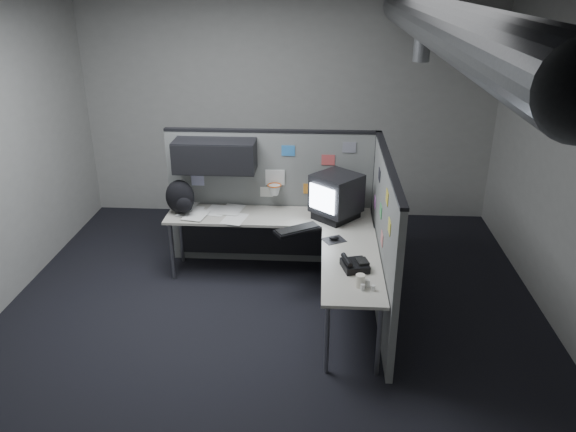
# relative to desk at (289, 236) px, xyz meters

# --- Properties ---
(room) EXTENTS (5.62, 5.62, 3.22)m
(room) POSITION_rel_desk_xyz_m (0.41, -0.70, 1.48)
(room) COLOR black
(room) RESTS_ON ground
(partition_back) EXTENTS (2.44, 0.42, 1.63)m
(partition_back) POSITION_rel_desk_xyz_m (-0.40, 0.53, 0.38)
(partition_back) COLOR slate
(partition_back) RESTS_ON ground
(partition_right) EXTENTS (0.07, 2.23, 1.63)m
(partition_right) POSITION_rel_desk_xyz_m (0.95, -0.49, 0.21)
(partition_right) COLOR slate
(partition_right) RESTS_ON ground
(desk) EXTENTS (2.31, 2.11, 0.73)m
(desk) POSITION_rel_desk_xyz_m (0.00, 0.00, 0.00)
(desk) COLOR #B7B3A5
(desk) RESTS_ON ground
(monitor) EXTENTS (0.63, 0.63, 0.51)m
(monitor) POSITION_rel_desk_xyz_m (0.50, 0.24, 0.38)
(monitor) COLOR black
(monitor) RESTS_ON desk
(keyboard) EXTENTS (0.51, 0.41, 0.04)m
(keyboard) POSITION_rel_desk_xyz_m (0.09, -0.13, 0.14)
(keyboard) COLOR black
(keyboard) RESTS_ON desk
(mouse) EXTENTS (0.27, 0.25, 0.05)m
(mouse) POSITION_rel_desk_xyz_m (0.48, -0.32, 0.13)
(mouse) COLOR black
(mouse) RESTS_ON desk
(phone) EXTENTS (0.28, 0.29, 0.11)m
(phone) POSITION_rel_desk_xyz_m (0.65, -0.91, 0.16)
(phone) COLOR black
(phone) RESTS_ON desk
(bottles) EXTENTS (0.13, 0.15, 0.08)m
(bottles) POSITION_rel_desk_xyz_m (0.74, -1.24, 0.15)
(bottles) COLOR silver
(bottles) RESTS_ON desk
(cup) EXTENTS (0.08, 0.08, 0.12)m
(cup) POSITION_rel_desk_xyz_m (0.69, -1.23, 0.17)
(cup) COLOR white
(cup) RESTS_ON desk
(papers) EXTENTS (0.91, 0.68, 0.02)m
(papers) POSITION_rel_desk_xyz_m (-0.93, 0.31, 0.13)
(papers) COLOR white
(papers) RESTS_ON desk
(backpack) EXTENTS (0.37, 0.33, 0.39)m
(backpack) POSITION_rel_desk_xyz_m (-1.23, 0.27, 0.31)
(backpack) COLOR black
(backpack) RESTS_ON desk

